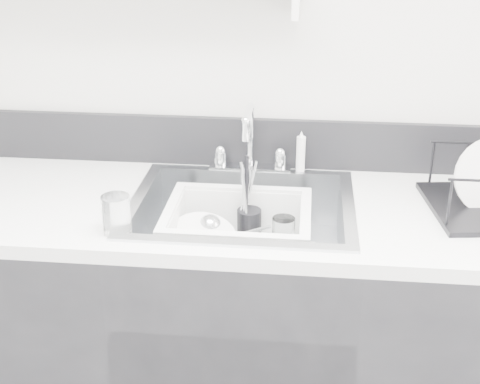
# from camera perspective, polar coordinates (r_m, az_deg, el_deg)

# --- Properties ---
(counter_run) EXTENTS (3.20, 0.62, 0.92)m
(counter_run) POSITION_cam_1_polar(r_m,az_deg,el_deg) (2.15, 0.14, -12.23)
(counter_run) COLOR black
(counter_run) RESTS_ON ground
(backsplash) EXTENTS (3.20, 0.02, 0.16)m
(backsplash) POSITION_cam_1_polar(r_m,az_deg,el_deg) (2.15, 0.98, 4.24)
(backsplash) COLOR black
(backsplash) RESTS_ON counter_run
(sink) EXTENTS (0.64, 0.52, 0.20)m
(sink) POSITION_cam_1_polar(r_m,az_deg,el_deg) (1.95, 0.15, -3.43)
(sink) COLOR silver
(sink) RESTS_ON counter_run
(faucet) EXTENTS (0.26, 0.18, 0.23)m
(faucet) POSITION_cam_1_polar(r_m,az_deg,el_deg) (2.11, 0.84, 3.26)
(faucet) COLOR silver
(faucet) RESTS_ON counter_run
(side_sprayer) EXTENTS (0.03, 0.03, 0.14)m
(side_sprayer) POSITION_cam_1_polar(r_m,az_deg,el_deg) (2.11, 5.21, 3.42)
(side_sprayer) COLOR white
(side_sprayer) RESTS_ON counter_run
(wash_tub) EXTENTS (0.49, 0.44, 0.16)m
(wash_tub) POSITION_cam_1_polar(r_m,az_deg,el_deg) (1.94, -0.19, -3.56)
(wash_tub) COLOR white
(wash_tub) RESTS_ON sink
(plate_stack) EXTENTS (0.25, 0.24, 0.10)m
(plate_stack) POSITION_cam_1_polar(r_m,az_deg,el_deg) (1.95, -2.99, -4.77)
(plate_stack) COLOR white
(plate_stack) RESTS_ON wash_tub
(utensil_cup) EXTENTS (0.07, 0.07, 0.25)m
(utensil_cup) POSITION_cam_1_polar(r_m,az_deg,el_deg) (2.03, 0.77, -2.50)
(utensil_cup) COLOR black
(utensil_cup) RESTS_ON wash_tub
(ladle) EXTENTS (0.30, 0.24, 0.08)m
(ladle) POSITION_cam_1_polar(r_m,az_deg,el_deg) (1.95, -0.98, -4.11)
(ladle) COLOR silver
(ladle) RESTS_ON wash_tub
(tumbler_in_tub) EXTENTS (0.07, 0.07, 0.10)m
(tumbler_in_tub) POSITION_cam_1_polar(r_m,az_deg,el_deg) (1.98, 3.71, -3.54)
(tumbler_in_tub) COLOR white
(tumbler_in_tub) RESTS_ON wash_tub
(tumbler_counter) EXTENTS (0.09, 0.09, 0.10)m
(tumbler_counter) POSITION_cam_1_polar(r_m,az_deg,el_deg) (1.76, -10.50, -1.89)
(tumbler_counter) COLOR white
(tumbler_counter) RESTS_ON counter_run
(bowl_small) EXTENTS (0.11, 0.11, 0.03)m
(bowl_small) POSITION_cam_1_polar(r_m,az_deg,el_deg) (1.90, 2.65, -5.88)
(bowl_small) COLOR white
(bowl_small) RESTS_ON wash_tub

